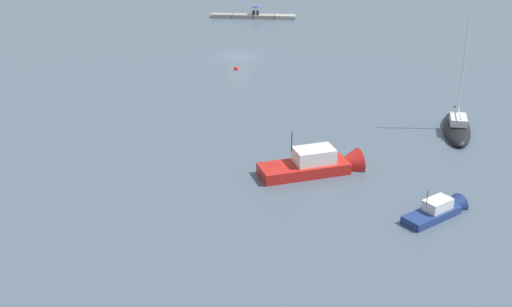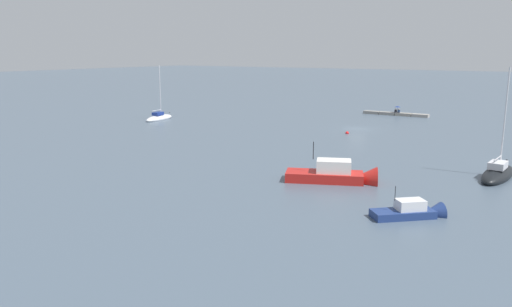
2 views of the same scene
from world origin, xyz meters
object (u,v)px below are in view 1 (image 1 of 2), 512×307
person_seated_blue_left (258,13)px  sailboat_black_near (457,128)px  mooring_buoy_near (236,69)px  motorboat_red_near (320,166)px  umbrella_open_navy (256,7)px  person_seated_dark_right (254,13)px  motorboat_navy_far (440,211)px

person_seated_blue_left → sailboat_black_near: bearing=113.2°
mooring_buoy_near → motorboat_red_near: bearing=110.4°
umbrella_open_navy → motorboat_red_near: bearing=100.9°
person_seated_dark_right → umbrella_open_navy: size_ratio=0.58×
umbrella_open_navy → person_seated_dark_right: bearing=29.7°
person_seated_dark_right → sailboat_black_near: 45.74m
motorboat_red_near → motorboat_navy_far: (-8.25, 6.17, -0.17)m
person_seated_blue_left → motorboat_red_near: 50.41m
person_seated_blue_left → motorboat_navy_far: size_ratio=0.15×
motorboat_navy_far → mooring_buoy_near: (17.72, -31.61, -0.22)m
person_seated_blue_left → mooring_buoy_near: 24.11m
motorboat_navy_far → person_seated_blue_left: bearing=155.1°
motorboat_red_near → motorboat_navy_far: size_ratio=1.71×
motorboat_red_near → mooring_buoy_near: size_ratio=16.92×
sailboat_black_near → motorboat_red_near: (11.82, 9.19, 0.09)m
sailboat_black_near → motorboat_navy_far: bearing=-98.1°
motorboat_red_near → motorboat_navy_far: 10.30m
umbrella_open_navy → sailboat_black_near: bearing=117.8°
motorboat_navy_far → motorboat_red_near: bearing=-169.1°
person_seated_blue_left → umbrella_open_navy: size_ratio=0.58×
person_seated_dark_right → mooring_buoy_near: size_ratio=1.48×
person_seated_dark_right → motorboat_red_near: size_ratio=0.09×
person_seated_blue_left → umbrella_open_navy: bearing=-23.3°
person_seated_dark_right → motorboat_navy_far: (-18.07, 55.66, -0.46)m
sailboat_black_near → motorboat_red_near: bearing=-137.1°
umbrella_open_navy → motorboat_navy_far: 58.60m
person_seated_blue_left → sailboat_black_near: size_ratio=0.07×
sailboat_black_near → person_seated_blue_left: bearing=122.6°
person_seated_blue_left → person_seated_dark_right: size_ratio=1.00×
motorboat_red_near → sailboat_black_near: bearing=105.1°
person_seated_blue_left → motorboat_navy_far: motorboat_navy_far is taller
person_seated_dark_right → sailboat_black_near: size_ratio=0.07×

